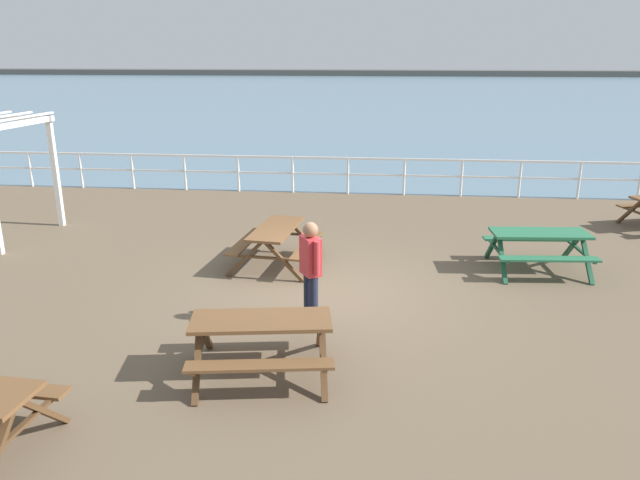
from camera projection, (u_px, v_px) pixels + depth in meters
ground_plane at (322, 299)px, 10.57m from camera, size 30.00×24.00×0.20m
sea_band at (373, 92)px, 60.59m from camera, size 142.00×90.00×0.01m
distant_shoreline at (378, 75)px, 101.39m from camera, size 142.00×6.00×1.80m
seaward_railing at (348, 169)px, 17.67m from camera, size 23.07×0.07×1.08m
picnic_table_near_left at (276, 237)px, 11.76m from camera, size 1.71×1.95×0.80m
picnic_table_near_right at (539, 242)px, 11.48m from camera, size 1.91×1.66×0.80m
picnic_table_far_right at (261, 332)px, 7.78m from camera, size 2.00×1.77×0.80m
visitor at (311, 268)px, 9.03m from camera, size 0.37×0.47×1.66m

